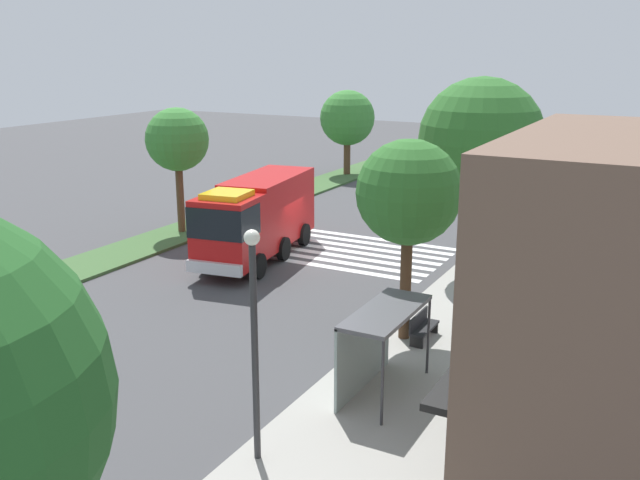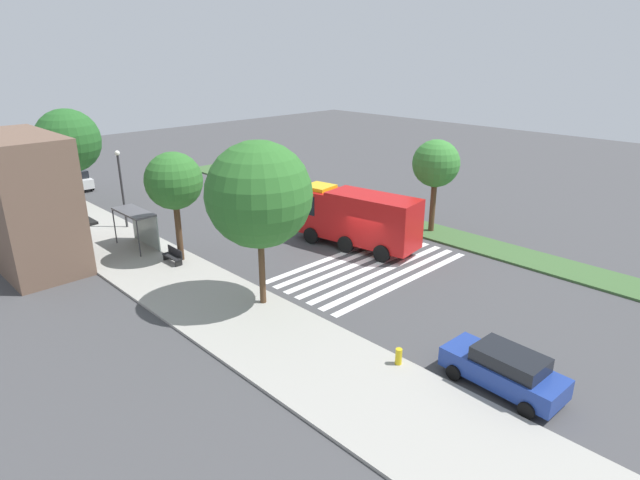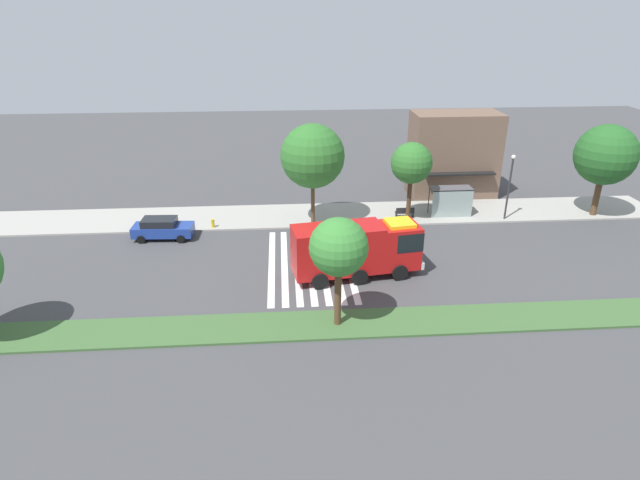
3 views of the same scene
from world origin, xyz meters
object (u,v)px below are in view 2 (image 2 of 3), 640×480
at_px(bus_stop_shelter, 140,221).
at_px(fire_hydrant, 399,356).
at_px(parked_car_mid, 76,179).
at_px(sidewalk_tree_center, 68,141).
at_px(parked_car_west, 504,369).
at_px(median_tree_west, 436,164).
at_px(sidewalk_tree_west, 174,181).
at_px(fire_truck, 352,216).
at_px(sidewalk_tree_far_west, 259,195).
at_px(street_lamp, 121,182).
at_px(bench_near_shelter, 173,255).

distance_m(bus_stop_shelter, fire_hydrant, 20.31).
bearing_deg(parked_car_mid, sidewalk_tree_center, 162.21).
bearing_deg(parked_car_west, median_tree_west, -44.43).
bearing_deg(bus_stop_shelter, parked_car_mid, -8.58).
bearing_deg(sidewalk_tree_center, sidewalk_tree_west, 180.00).
relative_size(fire_truck, fire_hydrant, 12.83).
bearing_deg(sidewalk_tree_far_west, median_tree_west, -88.36).
distance_m(fire_truck, sidewalk_tree_center, 24.15).
bearing_deg(parked_car_west, fire_truck, -24.06).
bearing_deg(fire_hydrant, median_tree_west, -59.97).
distance_m(parked_car_mid, sidewalk_tree_far_west, 31.08).
relative_size(street_lamp, sidewalk_tree_west, 0.84).
relative_size(sidewalk_tree_far_west, sidewalk_tree_west, 1.25).
height_order(parked_car_west, bench_near_shelter, parked_car_west).
distance_m(fire_truck, bus_stop_shelter, 13.83).
xyz_separation_m(bus_stop_shelter, median_tree_west, (-11.50, -16.21, 3.05)).
relative_size(parked_car_west, sidewalk_tree_far_west, 0.57).
bearing_deg(sidewalk_tree_west, median_tree_west, -116.08).
height_order(fire_truck, sidewalk_tree_far_west, sidewalk_tree_far_west).
height_order(sidewalk_tree_far_west, sidewalk_tree_center, sidewalk_tree_far_west).
distance_m(bench_near_shelter, sidewalk_tree_west, 4.51).
xyz_separation_m(fire_truck, median_tree_west, (-2.11, -6.06, 2.84)).
bearing_deg(parked_car_mid, street_lamp, 174.75).
relative_size(bench_near_shelter, sidewalk_tree_center, 0.20).
height_order(street_lamp, sidewalk_tree_far_west, sidewalk_tree_far_west).
distance_m(fire_truck, bench_near_shelter, 11.58).
xyz_separation_m(parked_car_west, parked_car_mid, (42.60, -0.00, 0.06)).
bearing_deg(bus_stop_shelter, fire_hydrant, -176.84).
bearing_deg(median_tree_west, fire_hydrant, 120.03).
bearing_deg(street_lamp, sidewalk_tree_center, 2.83).
bearing_deg(median_tree_west, sidewalk_tree_far_west, 91.64).
relative_size(parked_car_west, bench_near_shelter, 2.94).
bearing_deg(bus_stop_shelter, fire_truck, -132.77).
relative_size(bench_near_shelter, sidewalk_tree_far_west, 0.19).
bearing_deg(fire_truck, sidewalk_tree_far_west, 96.31).
bearing_deg(sidewalk_tree_far_west, bench_near_shelter, 4.29).
height_order(bus_stop_shelter, sidewalk_tree_far_west, sidewalk_tree_far_west).
distance_m(street_lamp, fire_hydrant, 24.86).
bearing_deg(bench_near_shelter, median_tree_west, -114.86).
height_order(sidewalk_tree_far_west, median_tree_west, sidewalk_tree_far_west).
bearing_deg(fire_hydrant, sidewalk_tree_west, 1.75).
distance_m(parked_car_west, street_lamp, 28.56).
height_order(fire_truck, fire_hydrant, fire_truck).
relative_size(parked_car_west, sidewalk_tree_center, 0.60).
height_order(sidewalk_tree_far_west, sidewalk_tree_west, sidewalk_tree_far_west).
xyz_separation_m(parked_car_mid, sidewalk_tree_far_west, (-30.61, 2.20, 4.89)).
height_order(sidewalk_tree_west, median_tree_west, sidewalk_tree_west).
distance_m(parked_car_west, median_tree_west, 18.73).
bearing_deg(parked_car_west, sidewalk_tree_far_west, 13.10).
bearing_deg(fire_truck, sidewalk_tree_center, 14.77).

